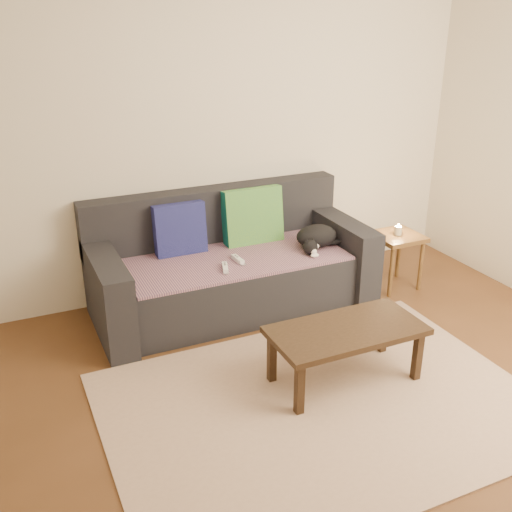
{
  "coord_description": "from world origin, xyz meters",
  "views": [
    {
      "loc": [
        -1.57,
        -2.34,
        2.18
      ],
      "look_at": [
        0.05,
        1.2,
        0.55
      ],
      "focal_mm": 42.0,
      "sensor_mm": 36.0,
      "label": 1
    }
  ],
  "objects_px": {
    "wii_remote_b": "(238,259)",
    "wii_remote_a": "(225,267)",
    "coffee_table": "(346,335)",
    "sofa": "(230,269)",
    "side_table": "(397,244)",
    "cat": "(316,237)"
  },
  "relations": [
    {
      "from": "coffee_table",
      "to": "sofa",
      "type": "bearing_deg",
      "value": 101.41
    },
    {
      "from": "sofa",
      "to": "side_table",
      "type": "distance_m",
      "value": 1.4
    },
    {
      "from": "coffee_table",
      "to": "wii_remote_b",
      "type": "bearing_deg",
      "value": 103.31
    },
    {
      "from": "wii_remote_b",
      "to": "side_table",
      "type": "xyz_separation_m",
      "value": [
        1.38,
        -0.08,
        -0.07
      ]
    },
    {
      "from": "wii_remote_b",
      "to": "side_table",
      "type": "distance_m",
      "value": 1.38
    },
    {
      "from": "side_table",
      "to": "wii_remote_a",
      "type": "bearing_deg",
      "value": -179.28
    },
    {
      "from": "wii_remote_b",
      "to": "wii_remote_a",
      "type": "bearing_deg",
      "value": 121.18
    },
    {
      "from": "wii_remote_a",
      "to": "side_table",
      "type": "bearing_deg",
      "value": -71.42
    },
    {
      "from": "wii_remote_a",
      "to": "sofa",
      "type": "bearing_deg",
      "value": -10.64
    },
    {
      "from": "cat",
      "to": "side_table",
      "type": "height_order",
      "value": "cat"
    },
    {
      "from": "sofa",
      "to": "wii_remote_a",
      "type": "relative_size",
      "value": 14.0
    },
    {
      "from": "cat",
      "to": "wii_remote_a",
      "type": "height_order",
      "value": "cat"
    },
    {
      "from": "cat",
      "to": "coffee_table",
      "type": "bearing_deg",
      "value": -121.25
    },
    {
      "from": "sofa",
      "to": "coffee_table",
      "type": "xyz_separation_m",
      "value": [
        0.25,
        -1.25,
        0.02
      ]
    },
    {
      "from": "wii_remote_b",
      "to": "coffee_table",
      "type": "xyz_separation_m",
      "value": [
        0.26,
        -1.09,
        -0.12
      ]
    },
    {
      "from": "wii_remote_a",
      "to": "wii_remote_b",
      "type": "distance_m",
      "value": 0.17
    },
    {
      "from": "sofa",
      "to": "coffee_table",
      "type": "height_order",
      "value": "sofa"
    },
    {
      "from": "wii_remote_b",
      "to": "side_table",
      "type": "relative_size",
      "value": 0.33
    },
    {
      "from": "wii_remote_a",
      "to": "coffee_table",
      "type": "xyz_separation_m",
      "value": [
        0.4,
        -0.99,
        -0.12
      ]
    },
    {
      "from": "cat",
      "to": "wii_remote_b",
      "type": "relative_size",
      "value": 2.67
    },
    {
      "from": "wii_remote_b",
      "to": "coffee_table",
      "type": "distance_m",
      "value": 1.12
    },
    {
      "from": "sofa",
      "to": "cat",
      "type": "relative_size",
      "value": 5.25
    }
  ]
}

